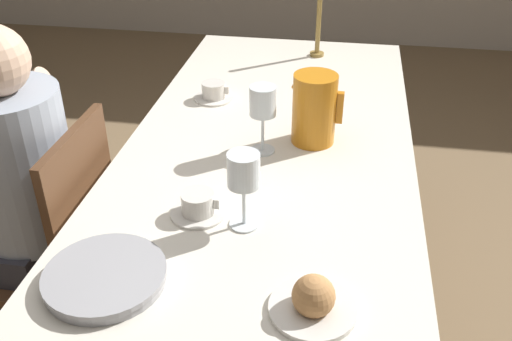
% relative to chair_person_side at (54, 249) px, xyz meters
% --- Properties ---
extents(ground_plane, '(20.00, 20.00, 0.00)m').
position_rel_chair_person_side_xyz_m(ground_plane, '(0.63, 0.32, -0.48)').
color(ground_plane, '#7F6647').
extents(dining_table, '(0.88, 1.89, 0.76)m').
position_rel_chair_person_side_xyz_m(dining_table, '(0.63, 0.32, 0.18)').
color(dining_table, silver).
rests_on(dining_table, ground_plane).
extents(chair_person_side, '(0.42, 0.42, 0.90)m').
position_rel_chair_person_side_xyz_m(chair_person_side, '(0.00, 0.00, 0.00)').
color(chair_person_side, '#51331E').
rests_on(chair_person_side, ground_plane).
extents(person_seated, '(0.39, 0.41, 1.18)m').
position_rel_chair_person_side_xyz_m(person_seated, '(-0.09, 0.01, 0.22)').
color(person_seated, '#33333D').
rests_on(person_seated, ground_plane).
extents(red_pitcher, '(0.16, 0.13, 0.22)m').
position_rel_chair_person_side_xyz_m(red_pitcher, '(0.76, 0.33, 0.39)').
color(red_pitcher, orange).
rests_on(red_pitcher, dining_table).
extents(wine_glass_water, '(0.08, 0.08, 0.21)m').
position_rel_chair_person_side_xyz_m(wine_glass_water, '(0.62, 0.23, 0.43)').
color(wine_glass_water, white).
rests_on(wine_glass_water, dining_table).
extents(wine_glass_juice, '(0.08, 0.08, 0.20)m').
position_rel_chair_person_side_xyz_m(wine_glass_juice, '(0.63, -0.14, 0.42)').
color(wine_glass_juice, white).
rests_on(wine_glass_juice, dining_table).
extents(teacup_near_person, '(0.14, 0.14, 0.06)m').
position_rel_chair_person_side_xyz_m(teacup_near_person, '(0.50, -0.11, 0.30)').
color(teacup_near_person, silver).
rests_on(teacup_near_person, dining_table).
extents(teacup_across, '(0.14, 0.14, 0.06)m').
position_rel_chair_person_side_xyz_m(teacup_across, '(0.38, 0.58, 0.30)').
color(teacup_across, silver).
rests_on(teacup_across, dining_table).
extents(serving_tray, '(0.27, 0.27, 0.03)m').
position_rel_chair_person_side_xyz_m(serving_tray, '(0.37, -0.39, 0.29)').
color(serving_tray, '#9E9EA3').
rests_on(serving_tray, dining_table).
extents(bread_plate, '(0.18, 0.18, 0.09)m').
position_rel_chair_person_side_xyz_m(bread_plate, '(0.82, -0.40, 0.30)').
color(bread_plate, silver).
rests_on(bread_plate, dining_table).
extents(candlestick_tall, '(0.06, 0.06, 0.35)m').
position_rel_chair_person_side_xyz_m(candlestick_tall, '(0.72, 1.08, 0.41)').
color(candlestick_tall, olive).
rests_on(candlestick_tall, dining_table).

